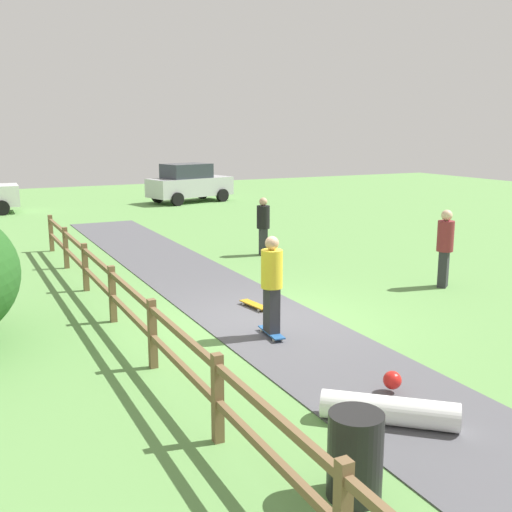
{
  "coord_description": "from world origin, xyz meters",
  "views": [
    {
      "loc": [
        -5.17,
        -10.04,
        3.65
      ],
      "look_at": [
        0.47,
        1.31,
        1.0
      ],
      "focal_mm": 43.05,
      "sensor_mm": 36.0,
      "label": 1
    }
  ],
  "objects_px": {
    "parked_car_silver": "(189,183)",
    "bystander_maroon": "(445,245)",
    "skater_riding": "(272,281)",
    "skateboard_loose": "(254,304)",
    "skater_fallen": "(389,408)",
    "bystander_black": "(263,224)",
    "trash_bin": "(355,455)"
  },
  "relations": [
    {
      "from": "bystander_black",
      "to": "skater_fallen",
      "type": "bearing_deg",
      "value": -108.44
    },
    {
      "from": "skater_riding",
      "to": "skateboard_loose",
      "type": "height_order",
      "value": "skater_riding"
    },
    {
      "from": "skateboard_loose",
      "to": "bystander_black",
      "type": "xyz_separation_m",
      "value": [
        2.66,
        4.78,
        0.84
      ]
    },
    {
      "from": "bystander_black",
      "to": "skater_riding",
      "type": "bearing_deg",
      "value": -115.92
    },
    {
      "from": "skater_riding",
      "to": "parked_car_silver",
      "type": "distance_m",
      "value": 20.62
    },
    {
      "from": "bystander_maroon",
      "to": "bystander_black",
      "type": "relative_size",
      "value": 1.08
    },
    {
      "from": "skater_riding",
      "to": "bystander_maroon",
      "type": "bearing_deg",
      "value": 14.38
    },
    {
      "from": "skater_riding",
      "to": "skateboard_loose",
      "type": "xyz_separation_m",
      "value": [
        0.5,
        1.72,
        -0.94
      ]
    },
    {
      "from": "skater_fallen",
      "to": "skateboard_loose",
      "type": "height_order",
      "value": "skater_fallen"
    },
    {
      "from": "skater_riding",
      "to": "parked_car_silver",
      "type": "bearing_deg",
      "value": 73.65
    },
    {
      "from": "skater_riding",
      "to": "parked_car_silver",
      "type": "height_order",
      "value": "parked_car_silver"
    },
    {
      "from": "trash_bin",
      "to": "bystander_maroon",
      "type": "distance_m",
      "value": 9.04
    },
    {
      "from": "parked_car_silver",
      "to": "skater_riding",
      "type": "bearing_deg",
      "value": -106.35
    },
    {
      "from": "skater_fallen",
      "to": "bystander_black",
      "type": "xyz_separation_m",
      "value": [
        3.34,
        10.02,
        0.73
      ]
    },
    {
      "from": "trash_bin",
      "to": "bystander_black",
      "type": "height_order",
      "value": "bystander_black"
    },
    {
      "from": "bystander_maroon",
      "to": "skater_fallen",
      "type": "bearing_deg",
      "value": -138.14
    },
    {
      "from": "skater_riding",
      "to": "bystander_black",
      "type": "bearing_deg",
      "value": 64.08
    },
    {
      "from": "skater_riding",
      "to": "bystander_maroon",
      "type": "xyz_separation_m",
      "value": [
        5.25,
        1.35,
        -0.02
      ]
    },
    {
      "from": "trash_bin",
      "to": "skateboard_loose",
      "type": "height_order",
      "value": "trash_bin"
    },
    {
      "from": "skater_riding",
      "to": "skater_fallen",
      "type": "distance_m",
      "value": 3.63
    },
    {
      "from": "trash_bin",
      "to": "skater_riding",
      "type": "xyz_separation_m",
      "value": [
        1.5,
        4.63,
        0.58
      ]
    },
    {
      "from": "skater_riding",
      "to": "bystander_maroon",
      "type": "relative_size",
      "value": 0.99
    },
    {
      "from": "skateboard_loose",
      "to": "skater_fallen",
      "type": "bearing_deg",
      "value": -97.45
    },
    {
      "from": "trash_bin",
      "to": "parked_car_silver",
      "type": "distance_m",
      "value": 25.49
    },
    {
      "from": "bystander_maroon",
      "to": "parked_car_silver",
      "type": "xyz_separation_m",
      "value": [
        0.55,
        18.44,
        -0.05
      ]
    },
    {
      "from": "skater_fallen",
      "to": "parked_car_silver",
      "type": "height_order",
      "value": "parked_car_silver"
    },
    {
      "from": "trash_bin",
      "to": "skater_riding",
      "type": "height_order",
      "value": "skater_riding"
    },
    {
      "from": "skater_fallen",
      "to": "bystander_black",
      "type": "relative_size",
      "value": 0.92
    },
    {
      "from": "skater_fallen",
      "to": "bystander_black",
      "type": "bearing_deg",
      "value": 71.56
    },
    {
      "from": "skater_riding",
      "to": "bystander_black",
      "type": "relative_size",
      "value": 1.07
    },
    {
      "from": "parked_car_silver",
      "to": "bystander_maroon",
      "type": "bearing_deg",
      "value": -91.71
    },
    {
      "from": "skater_riding",
      "to": "bystander_black",
      "type": "height_order",
      "value": "skater_riding"
    }
  ]
}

